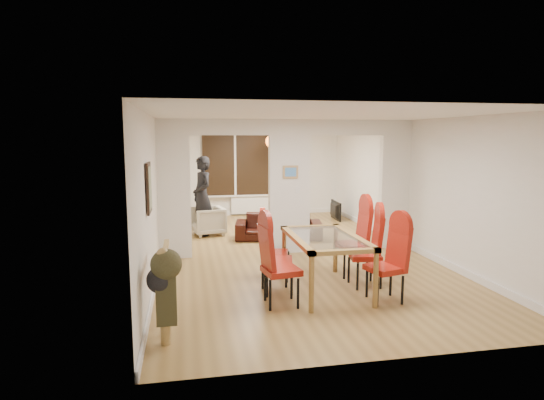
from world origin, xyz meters
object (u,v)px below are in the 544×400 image
object	(u,v)px
dining_chair_rc	(352,240)
dining_chair_ra	(385,262)
dining_chair_lc	(275,249)
bowl	(288,216)
dining_table	(325,263)
television	(333,210)
sofa	(278,226)
coffee_table	(283,222)
person	(202,196)
dining_chair_rb	(365,250)
dining_chair_la	(281,264)
armchair	(208,221)
bottle	(280,212)
dining_chair_lb	(277,256)

from	to	relation	value
dining_chair_rc	dining_chair_ra	bearing A→B (deg)	-90.25
dining_chair_lc	bowl	size ratio (longest dim) A/B	4.32
dining_table	television	bearing A→B (deg)	70.41
sofa	dining_table	bearing A→B (deg)	-80.07
television	coffee_table	distance (m)	1.72
person	television	distance (m)	3.91
dining_chair_ra	dining_chair_rc	distance (m)	1.23
dining_chair_rb	dining_chair_la	bearing A→B (deg)	-147.61
armchair	bottle	bearing A→B (deg)	97.41
dining_chair_rb	television	bearing A→B (deg)	88.08
dining_chair_ra	dining_chair_rb	world-z (taller)	dining_chair_rb
dining_chair_la	armchair	bearing A→B (deg)	89.33
dining_chair_rb	dining_chair_rc	size ratio (longest dim) A/B	0.96
dining_chair_ra	dining_chair_rb	bearing A→B (deg)	77.66
armchair	dining_chair_rb	bearing A→B (deg)	16.82
dining_chair_la	dining_chair_rc	world-z (taller)	dining_chair_rc
dining_chair_rc	dining_chair_lc	bearing A→B (deg)	-179.43
dining_chair_lc	bottle	size ratio (longest dim) A/B	3.65
dining_chair_lb	dining_chair_rb	world-z (taller)	dining_chair_rb
dining_chair_lc	coffee_table	bearing A→B (deg)	90.73
dining_chair_rc	dining_chair_la	bearing A→B (deg)	-143.15
dining_chair_la	dining_chair_ra	size ratio (longest dim) A/B	1.03
dining_chair_ra	armchair	xyz separation A→B (m)	(-2.18, 4.82, -0.23)
dining_table	bottle	xyz separation A→B (m)	(0.34, 4.82, -0.04)
dining_chair_ra	television	world-z (taller)	dining_chair_ra
dining_chair_rc	coffee_table	world-z (taller)	dining_chair_rc
armchair	coffee_table	size ratio (longest dim) A/B	0.72
dining_chair_lb	television	xyz separation A→B (m)	(2.71, 5.55, -0.30)
television	bottle	world-z (taller)	same
dining_table	dining_chair_rb	size ratio (longest dim) A/B	1.56
dining_table	coffee_table	size ratio (longest dim) A/B	1.75
dining_chair_lc	person	xyz separation A→B (m)	(-0.99, 3.64, 0.40)
dining_chair_lb	armchair	size ratio (longest dim) A/B	1.54
dining_chair_ra	dining_chair_la	bearing A→B (deg)	160.99
dining_chair_rc	bottle	distance (m)	4.21
dining_chair_lc	dining_chair_la	bearing A→B (deg)	-81.74
dining_chair_la	dining_chair_lb	bearing A→B (deg)	75.70
dining_table	dining_chair_la	size ratio (longest dim) A/B	1.54
dining_chair_lb	bottle	size ratio (longest dim) A/B	3.95
armchair	television	size ratio (longest dim) A/B	0.81
dining_table	dining_chair_rc	bearing A→B (deg)	43.66
person	bowl	distance (m)	2.38
dining_chair_lc	sofa	xyz separation A→B (m)	(0.66, 2.90, -0.23)
dining_chair_lb	dining_chair_rc	xyz separation A→B (m)	(1.38, 0.61, 0.03)
coffee_table	dining_chair_rb	bearing A→B (deg)	-87.14
coffee_table	bowl	bearing A→B (deg)	12.86
person	bottle	distance (m)	2.13
sofa	coffee_table	size ratio (longest dim) A/B	1.91
dining_chair_lb	dining_chair_rc	world-z (taller)	dining_chair_rc
bottle	bowl	xyz separation A→B (m)	(0.22, 0.08, -0.11)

